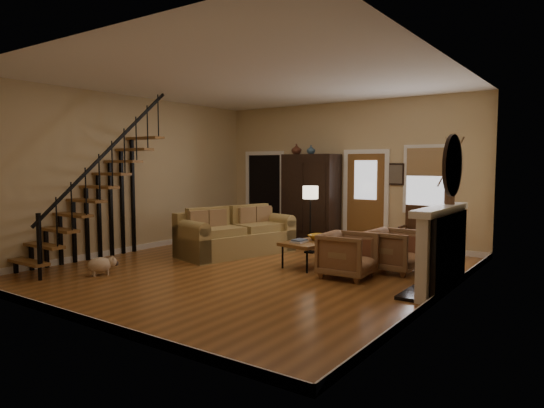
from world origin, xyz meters
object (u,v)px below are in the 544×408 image
Objects in this scene: armoire at (311,199)px; coffee_table at (313,253)px; armchair_left at (348,255)px; floor_lamp at (310,220)px; armchair_right at (394,251)px; sofa at (236,233)px; side_chair at (414,231)px.

armoire is 1.72× the size of coffee_table.
armoire is at bearing 37.49° from armchair_left.
armchair_right is at bearing -19.14° from floor_lamp.
armchair_left is (0.91, -0.45, 0.14)m from coffee_table.
sofa is at bearing 97.47° from armchair_right.
armchair_right is (3.28, 0.29, -0.08)m from sofa.
side_chair is (1.89, 0.95, -0.20)m from floor_lamp.
side_chair reaches higher than sofa.
armchair_left is 2.30m from floor_lamp.
coffee_table is at bearing -119.26° from side_chair.
sofa is (-0.50, -2.18, -0.60)m from armoire.
floor_lamp is (-1.64, 1.57, 0.33)m from armchair_left.
armchair_left reaches higher than coffee_table.
armchair_right is at bearing 20.36° from sofa.
sofa is at bearing -103.00° from armoire.
armchair_right is (0.48, 0.83, -0.00)m from armchair_left.
coffee_table is (1.89, -0.09, -0.21)m from sofa.
floor_lamp is at bearing -60.10° from armoire.
side_chair is (-0.23, 1.68, 0.14)m from armchair_right.
armoire reaches higher than sofa.
floor_lamp is at bearing 73.21° from armchair_right.
armchair_right is at bearing -34.08° from armoire.
sofa is at bearing 177.27° from coffee_table.
coffee_table is 0.86× the size of floor_lamp.
armoire is at bearing 58.27° from armchair_right.
armoire is at bearing 92.23° from sofa.
coffee_table is 1.42m from floor_lamp.
sofa reaches higher than armchair_right.
armoire is 2.55× the size of armchair_left.
floor_lamp reaches higher than armchair_right.
armoire is 2.31m from sofa.
armchair_left is at bearing -43.67° from floor_lamp.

